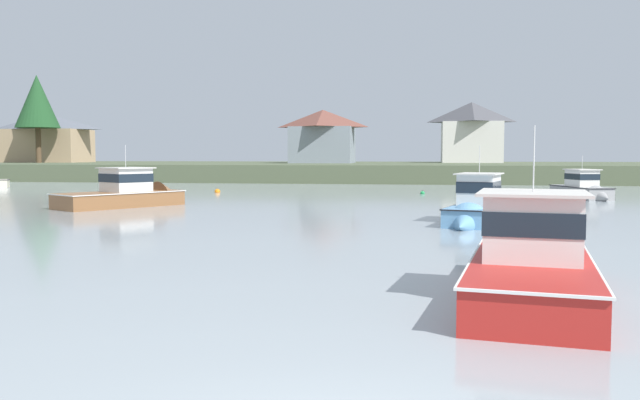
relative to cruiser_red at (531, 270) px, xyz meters
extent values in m
cube|color=#4C563D|center=(-3.21, 73.27, 0.49)|extent=(203.06, 40.45, 1.98)
cube|color=#B2231E|center=(-0.13, -0.77, -0.30)|extent=(3.47, 7.25, 1.35)
cone|color=#B2231E|center=(0.43, 2.66, -0.30)|extent=(2.43, 2.27, 2.14)
cube|color=silver|center=(-0.13, -0.77, 0.34)|extent=(3.59, 7.41, 0.05)
cube|color=silver|center=(-0.12, -0.71, 1.05)|extent=(2.23, 2.48, 1.36)
cube|color=#19232D|center=(-0.12, -0.71, 1.19)|extent=(2.28, 2.53, 0.49)
cube|color=beige|center=(-0.12, -0.71, 1.76)|extent=(2.58, 2.79, 0.06)
cylinder|color=silver|center=(-0.12, -0.71, 2.49)|extent=(0.03, 0.03, 1.40)
cube|color=#669ECC|center=(0.21, 15.38, -0.32)|extent=(3.61, 6.74, 1.25)
cone|color=#669ECC|center=(-0.65, 12.27, -0.32)|extent=(2.18, 2.21, 1.77)
cube|color=black|center=(0.21, 15.38, 0.28)|extent=(3.72, 6.88, 0.05)
cube|color=silver|center=(0.19, 15.32, 1.00)|extent=(2.13, 2.66, 1.38)
cube|color=#19232D|center=(0.19, 15.32, 1.14)|extent=(2.18, 2.72, 0.50)
cube|color=beige|center=(0.19, 15.32, 1.72)|extent=(2.45, 3.00, 0.06)
cylinder|color=silver|center=(0.19, 15.32, 2.37)|extent=(0.03, 0.03, 1.25)
cube|color=brown|center=(-19.97, 21.18, -0.30)|extent=(6.22, 7.66, 1.38)
cone|color=brown|center=(-18.01, 24.28, -0.30)|extent=(3.17, 3.05, 2.45)
cube|color=silver|center=(-19.97, 21.18, 0.37)|extent=(6.39, 7.85, 0.05)
cube|color=silver|center=(-19.74, 21.54, 1.08)|extent=(3.06, 3.09, 1.38)
cube|color=#19232D|center=(-19.74, 21.54, 1.22)|extent=(3.12, 3.16, 0.50)
cube|color=beige|center=(-19.74, 21.54, 1.80)|extent=(3.50, 3.51, 0.06)
cylinder|color=silver|center=(-19.74, 21.54, 2.49)|extent=(0.03, 0.03, 1.32)
cube|color=gray|center=(8.84, 33.53, -0.31)|extent=(3.22, 6.07, 1.31)
cone|color=gray|center=(9.58, 30.73, -0.31)|extent=(1.99, 1.98, 1.63)
cube|color=black|center=(8.84, 33.53, 0.31)|extent=(3.32, 6.20, 0.05)
cube|color=silver|center=(8.88, 33.38, 0.93)|extent=(1.97, 2.52, 1.16)
cube|color=#19232D|center=(8.88, 33.38, 1.04)|extent=(2.01, 2.57, 0.42)
cube|color=beige|center=(8.88, 33.38, 1.54)|extent=(2.26, 2.84, 0.06)
cylinder|color=silver|center=(8.88, 33.38, 2.04)|extent=(0.03, 0.03, 0.93)
sphere|color=orange|center=(-18.79, 36.21, -0.42)|extent=(0.46, 0.46, 0.46)
torus|color=#333338|center=(-18.79, 36.21, -0.15)|extent=(0.12, 0.12, 0.02)
sphere|color=#1E8C47|center=(-2.24, 36.80, -0.44)|extent=(0.35, 0.35, 0.35)
torus|color=#333338|center=(-2.24, 36.80, -0.22)|extent=(0.12, 0.12, 0.02)
cylinder|color=brown|center=(-54.88, 68.81, 5.46)|extent=(0.73, 0.73, 7.97)
cone|color=#1E4723|center=(-54.88, 68.81, 9.98)|extent=(5.97, 5.97, 7.30)
cube|color=tan|center=(-57.57, 75.08, 3.90)|extent=(11.92, 7.12, 4.85)
pyramid|color=#565B66|center=(-57.57, 75.08, 7.47)|extent=(12.87, 7.69, 2.29)
cube|color=silver|center=(4.75, 80.15, 4.35)|extent=(8.23, 7.02, 5.74)
pyramid|color=#47474C|center=(4.75, 80.15, 8.63)|extent=(8.89, 7.59, 2.82)
cube|color=gray|center=(-15.48, 72.54, 3.89)|extent=(8.20, 7.46, 4.82)
pyramid|color=brown|center=(-15.48, 72.54, 7.48)|extent=(8.86, 8.06, 2.35)
camera|label=1|loc=(-2.50, -14.95, 2.57)|focal=36.58mm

